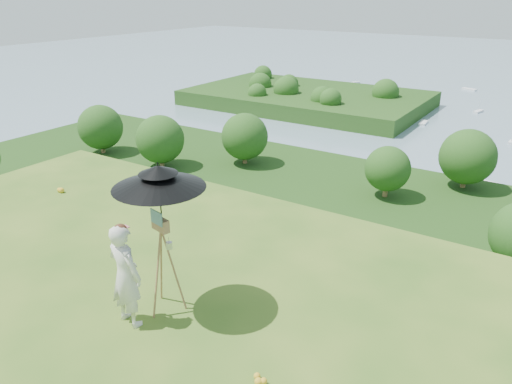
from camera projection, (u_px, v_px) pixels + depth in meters
The scene contains 10 objects.
shoreline_tier at pixel (493, 267), 78.53m from camera, with size 170.00×28.00×8.00m, color slate.
peninsula at pixel (307, 91), 175.76m from camera, with size 90.00×60.00×12.00m, color #15340E, non-canonical shape.
slope_trees at pixel (453, 256), 39.53m from camera, with size 110.00×50.00×6.00m, color #1B4B16, non-canonical shape.
harbor_town at pixel (501, 230), 76.06m from camera, with size 110.00×22.00×5.00m, color beige, non-canonical shape.
moored_boats at pixel (500, 125), 150.67m from camera, with size 140.00×140.00×0.70m, color white, non-canonical shape.
wildflowers at pixel (15, 353), 6.85m from camera, with size 10.00×10.50×0.12m, color gold, non-canonical shape.
painter at pixel (125, 275), 7.29m from camera, with size 0.60×0.39×1.64m, color silver.
field_easel at pixel (163, 261), 7.60m from camera, with size 0.65×0.65×1.71m, color olive, non-canonical shape.
sun_umbrella at pixel (160, 196), 7.22m from camera, with size 1.36×1.36×1.03m, color black, non-canonical shape.
painter_cap at pixel (120, 228), 6.99m from camera, with size 0.20×0.24×0.10m, color #D17375, non-canonical shape.
Camera 1 is at (5.78, -2.56, 4.71)m, focal length 35.00 mm.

